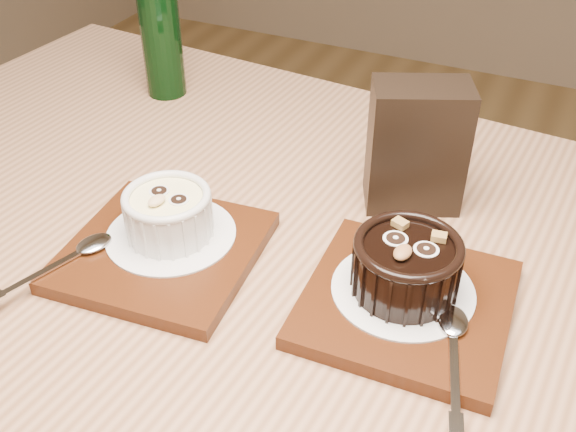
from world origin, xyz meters
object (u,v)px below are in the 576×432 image
at_px(tray_right, 407,303).
at_px(green_bottle, 161,39).
at_px(ramekin_white, 168,212).
at_px(table, 267,330).
at_px(condiment_stand, 417,147).
at_px(tray_left, 163,251).
at_px(ramekin_dark, 406,264).

distance_m(tray_right, green_bottle, 0.53).
height_order(ramekin_white, tray_right, ramekin_white).
bearing_deg(ramekin_white, table, 17.74).
height_order(ramekin_white, condiment_stand, condiment_stand).
xyz_separation_m(table, ramekin_white, (-0.10, -0.01, 0.13)).
bearing_deg(tray_left, ramekin_dark, 9.16).
distance_m(ramekin_white, tray_right, 0.24).
distance_m(table, tray_right, 0.17).
bearing_deg(tray_right, condiment_stand, 105.53).
relative_size(ramekin_white, green_bottle, 0.42).
distance_m(ramekin_white, green_bottle, 0.35).
bearing_deg(table, ramekin_dark, 2.53).
relative_size(tray_right, ramekin_dark, 1.87).
height_order(ramekin_white, green_bottle, green_bottle).
distance_m(tray_left, tray_right, 0.24).
distance_m(tray_left, condiment_stand, 0.28).
bearing_deg(condiment_stand, tray_right, -74.47).
bearing_deg(condiment_stand, green_bottle, 163.73).
xyz_separation_m(condiment_stand, green_bottle, (-0.39, 0.11, 0.01)).
distance_m(condiment_stand, green_bottle, 0.41).
xyz_separation_m(ramekin_dark, condiment_stand, (-0.04, 0.16, 0.02)).
bearing_deg(table, green_bottle, 136.63).
height_order(tray_left, ramekin_white, ramekin_white).
bearing_deg(tray_right, tray_left, -172.71).
bearing_deg(tray_left, table, 17.96).
bearing_deg(condiment_stand, tray_left, -134.71).
xyz_separation_m(ramekin_white, condiment_stand, (0.20, 0.18, 0.03)).
relative_size(ramekin_dark, green_bottle, 0.47).
relative_size(ramekin_white, condiment_stand, 0.62).
relative_size(tray_left, ramekin_white, 2.08).
xyz_separation_m(table, green_bottle, (-0.30, 0.28, 0.17)).
height_order(table, ramekin_white, ramekin_white).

